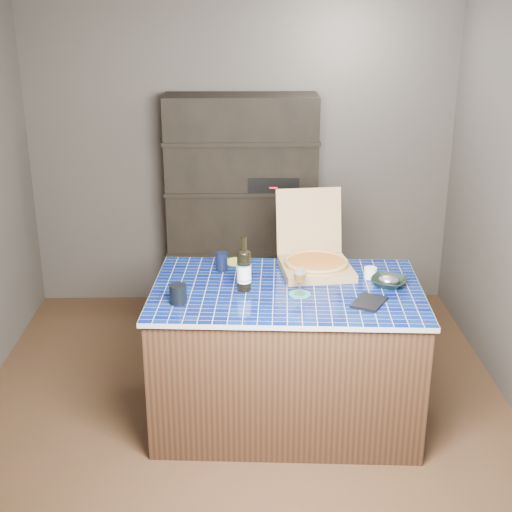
{
  "coord_description": "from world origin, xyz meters",
  "views": [
    {
      "loc": [
        0.0,
        -4.07,
        2.54
      ],
      "look_at": [
        0.09,
        0.0,
        1.03
      ],
      "focal_mm": 50.0,
      "sensor_mm": 36.0,
      "label": 1
    }
  ],
  "objects_px": {
    "mead_bottle": "(244,269)",
    "bowl": "(389,282)",
    "dvd_case": "(369,302)",
    "wine_glass": "(300,276)",
    "kitchen_island": "(286,354)",
    "pizza_box": "(315,261)"
  },
  "relations": [
    {
      "from": "mead_bottle",
      "to": "bowl",
      "type": "height_order",
      "value": "mead_bottle"
    },
    {
      "from": "wine_glass",
      "to": "bowl",
      "type": "bearing_deg",
      "value": 12.22
    },
    {
      "from": "pizza_box",
      "to": "wine_glass",
      "type": "bearing_deg",
      "value": -114.84
    },
    {
      "from": "wine_glass",
      "to": "dvd_case",
      "type": "height_order",
      "value": "wine_glass"
    },
    {
      "from": "pizza_box",
      "to": "wine_glass",
      "type": "height_order",
      "value": "pizza_box"
    },
    {
      "from": "pizza_box",
      "to": "dvd_case",
      "type": "height_order",
      "value": "pizza_box"
    },
    {
      "from": "dvd_case",
      "to": "bowl",
      "type": "height_order",
      "value": "bowl"
    },
    {
      "from": "mead_bottle",
      "to": "bowl",
      "type": "xyz_separation_m",
      "value": [
        0.87,
        0.04,
        -0.11
      ]
    },
    {
      "from": "dvd_case",
      "to": "bowl",
      "type": "relative_size",
      "value": 1.03
    },
    {
      "from": "kitchen_island",
      "to": "bowl",
      "type": "height_order",
      "value": "bowl"
    },
    {
      "from": "pizza_box",
      "to": "mead_bottle",
      "type": "xyz_separation_m",
      "value": [
        -0.45,
        -0.31,
        0.06
      ]
    },
    {
      "from": "wine_glass",
      "to": "dvd_case",
      "type": "xyz_separation_m",
      "value": [
        0.38,
        -0.14,
        -0.11
      ]
    },
    {
      "from": "mead_bottle",
      "to": "bowl",
      "type": "bearing_deg",
      "value": 2.69
    },
    {
      "from": "kitchen_island",
      "to": "wine_glass",
      "type": "distance_m",
      "value": 0.57
    },
    {
      "from": "pizza_box",
      "to": "kitchen_island",
      "type": "bearing_deg",
      "value": -130.56
    },
    {
      "from": "wine_glass",
      "to": "bowl",
      "type": "xyz_separation_m",
      "value": [
        0.55,
        0.12,
        -0.09
      ]
    },
    {
      "from": "kitchen_island",
      "to": "pizza_box",
      "type": "relative_size",
      "value": 2.94
    },
    {
      "from": "dvd_case",
      "to": "bowl",
      "type": "xyz_separation_m",
      "value": [
        0.16,
        0.26,
        0.02
      ]
    },
    {
      "from": "kitchen_island",
      "to": "mead_bottle",
      "type": "relative_size",
      "value": 4.99
    },
    {
      "from": "mead_bottle",
      "to": "wine_glass",
      "type": "relative_size",
      "value": 2.02
    },
    {
      "from": "mead_bottle",
      "to": "dvd_case",
      "type": "bearing_deg",
      "value": -16.86
    },
    {
      "from": "wine_glass",
      "to": "bowl",
      "type": "height_order",
      "value": "wine_glass"
    }
  ]
}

